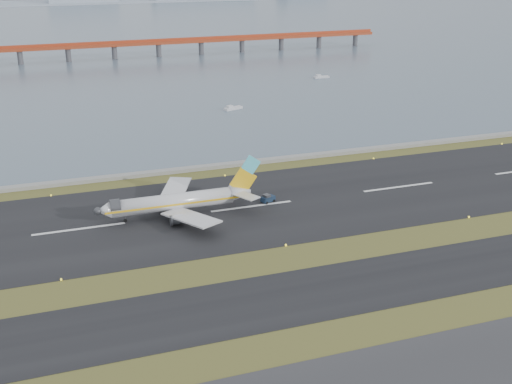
% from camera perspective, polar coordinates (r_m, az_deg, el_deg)
% --- Properties ---
extents(ground, '(1000.00, 1000.00, 0.00)m').
position_cam_1_polar(ground, '(127.54, 3.91, -6.23)').
color(ground, '#3D491A').
rests_on(ground, ground).
extents(taxiway_strip, '(1000.00, 18.00, 0.10)m').
position_cam_1_polar(taxiway_strip, '(117.94, 6.17, -8.74)').
color(taxiway_strip, black).
rests_on(taxiway_strip, ground).
extents(runway_strip, '(1000.00, 45.00, 0.10)m').
position_cam_1_polar(runway_strip, '(152.95, -0.40, -1.30)').
color(runway_strip, black).
rests_on(runway_strip, ground).
extents(seawall, '(1000.00, 2.50, 1.00)m').
position_cam_1_polar(seawall, '(179.65, -3.45, 2.32)').
color(seawall, gray).
rests_on(seawall, ground).
extents(bay_water, '(1400.00, 800.00, 1.30)m').
position_cam_1_polar(bay_water, '(568.72, -14.79, 14.73)').
color(bay_water, '#4A5869').
rests_on(bay_water, ground).
extents(red_pier, '(260.00, 5.00, 10.20)m').
position_cam_1_polar(red_pier, '(363.45, -8.68, 12.94)').
color(red_pier, '#A3391B').
rests_on(red_pier, ground).
extents(airliner, '(38.52, 32.89, 12.80)m').
position_cam_1_polar(airliner, '(148.02, -6.85, -0.83)').
color(airliner, silver).
rests_on(airliner, ground).
extents(pushback_tug, '(3.78, 2.99, 2.13)m').
position_cam_1_polar(pushback_tug, '(155.14, 1.05, -0.57)').
color(pushback_tug, '#132135').
rests_on(pushback_tug, ground).
extents(workboat_near, '(7.71, 4.66, 1.79)m').
position_cam_1_polar(workboat_near, '(243.55, -2.09, 7.46)').
color(workboat_near, silver).
rests_on(workboat_near, ground).
extents(workboat_far, '(7.14, 2.28, 1.73)m').
position_cam_1_polar(workboat_far, '(303.56, 5.80, 10.15)').
color(workboat_far, silver).
rests_on(workboat_far, ground).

